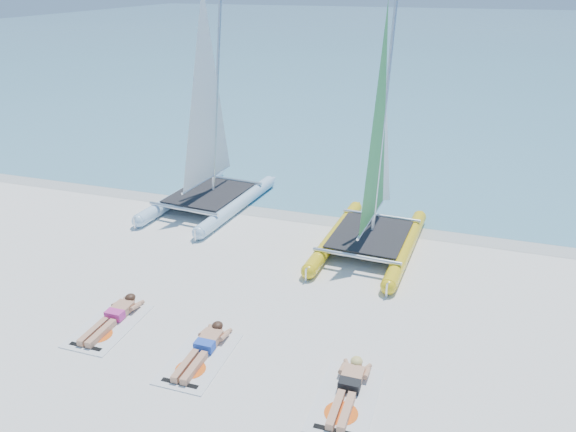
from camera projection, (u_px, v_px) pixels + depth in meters
name	position (u px, v px, depth m)	size (l,w,h in m)	color
ground	(248.00, 312.00, 11.86)	(140.00, 140.00, 0.00)	silver
sea	(448.00, 34.00, 66.73)	(140.00, 115.00, 0.01)	#6FAABA
wet_sand_strip	(318.00, 215.00, 16.65)	(140.00, 1.40, 0.01)	beige
catamaran_blue	(208.00, 142.00, 16.61)	(2.78, 5.12, 6.74)	#BCD4F7
catamaran_yellow	(378.00, 169.00, 14.25)	(2.50, 5.10, 6.42)	yellow
towel_a	(109.00, 326.00, 11.38)	(1.00, 1.85, 0.02)	white
sunbather_a	(114.00, 316.00, 11.51)	(0.37, 1.73, 0.26)	tan
towel_b	(199.00, 358.00, 10.42)	(1.00, 1.85, 0.02)	white
sunbather_b	(204.00, 347.00, 10.55)	(0.37, 1.73, 0.26)	tan
towel_c	(346.00, 399.00, 9.41)	(1.00, 1.85, 0.02)	white
sunbather_c	(349.00, 387.00, 9.53)	(0.37, 1.73, 0.26)	tan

